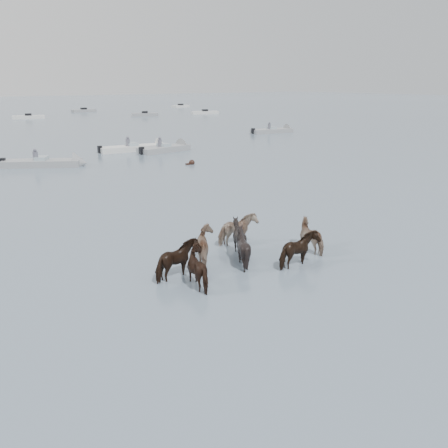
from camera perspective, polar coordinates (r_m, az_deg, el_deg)
ground at (r=15.54m, az=5.38°, el=-5.55°), size 400.00×400.00×0.00m
pony_herd at (r=15.97m, az=1.99°, el=-2.84°), size 6.88×3.78×1.34m
swimming_pony at (r=35.34m, az=-3.98°, el=7.38°), size 0.72×0.44×0.44m
motorboat_b at (r=36.58m, az=-19.93°, el=6.93°), size 5.89×4.38×1.92m
motorboat_c at (r=43.18m, az=-9.99°, el=9.06°), size 6.48×2.22×1.92m
motorboat_d at (r=42.47m, az=-6.45°, el=9.08°), size 5.50×2.42×1.92m
motorboat_e at (r=58.02m, az=6.45°, el=11.15°), size 5.82×2.53×1.92m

